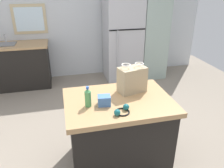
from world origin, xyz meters
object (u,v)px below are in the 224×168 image
at_px(shopping_bag, 132,79).
at_px(ear_defenders, 122,111).
at_px(kitchen_island, 118,132).
at_px(tall_cabinet, 152,31).
at_px(refrigerator, 122,37).
at_px(bottle, 88,98).
at_px(small_box, 104,100).

bearing_deg(shopping_bag, ear_defenders, -119.63).
distance_m(kitchen_island, ear_defenders, 0.53).
xyz_separation_m(kitchen_island, tall_cabinet, (1.47, 2.60, 0.59)).
bearing_deg(ear_defenders, shopping_bag, 60.37).
relative_size(kitchen_island, shopping_bag, 3.39).
bearing_deg(refrigerator, ear_defenders, -106.06).
height_order(kitchen_island, ear_defenders, ear_defenders).
distance_m(refrigerator, bottle, 2.88).
relative_size(bottle, ear_defenders, 1.05).
height_order(refrigerator, bottle, refrigerator).
relative_size(kitchen_island, bottle, 5.28).
bearing_deg(bottle, refrigerator, 67.14).
distance_m(shopping_bag, small_box, 0.45).
height_order(tall_cabinet, bottle, tall_cabinet).
distance_m(tall_cabinet, bottle, 3.21).
bearing_deg(tall_cabinet, bottle, -124.16).
bearing_deg(kitchen_island, tall_cabinet, 60.53).
bearing_deg(kitchen_island, refrigerator, 73.19).
height_order(tall_cabinet, ear_defenders, tall_cabinet).
bearing_deg(bottle, small_box, -5.08).
bearing_deg(ear_defenders, kitchen_island, 81.73).
distance_m(shopping_bag, bottle, 0.58).
bearing_deg(bottle, shopping_bag, 22.18).
xyz_separation_m(refrigerator, bottle, (-1.12, -2.66, 0.03)).
xyz_separation_m(refrigerator, tall_cabinet, (0.68, 0.00, 0.10)).
distance_m(tall_cabinet, ear_defenders, 3.23).
bearing_deg(kitchen_island, bottle, -169.93).
bearing_deg(tall_cabinet, ear_defenders, -117.78).
xyz_separation_m(kitchen_island, bottle, (-0.34, -0.06, 0.53)).
relative_size(small_box, ear_defenders, 0.61).
bearing_deg(ear_defenders, bottle, 146.03).
bearing_deg(kitchen_island, ear_defenders, -98.27).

